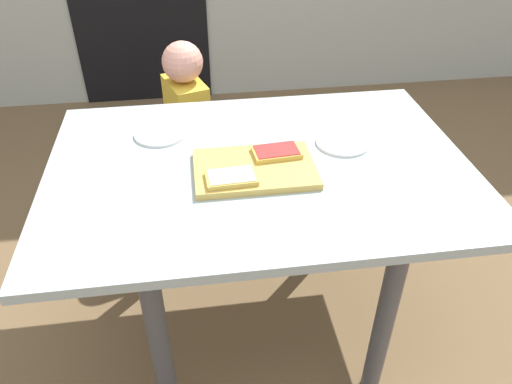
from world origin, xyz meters
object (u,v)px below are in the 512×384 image
Objects in this scene: pizza_slice_near_left at (231,177)px; child_left at (188,127)px; cutting_board at (255,169)px; plate_white_left at (161,134)px; dining_table at (259,189)px; plate_white_right at (343,142)px; pizza_slice_far_right at (277,152)px.

pizza_slice_near_left is 0.86m from child_left.
cutting_board is 0.40m from plate_white_left.
pizza_slice_near_left is at bearing -57.82° from plate_white_left.
cutting_board is at bearing -114.47° from dining_table.
plate_white_right is at bearing 15.05° from dining_table.
plate_white_right is (0.24, 0.07, -0.03)m from pizza_slice_far_right.
cutting_board is at bearing -74.82° from child_left.
pizza_slice_near_left is at bearing -142.06° from pizza_slice_far_right.
pizza_slice_far_right is (0.16, 0.12, 0.00)m from pizza_slice_near_left.
cutting_board is at bearing -43.16° from plate_white_left.
pizza_slice_far_right is 0.17× the size of child_left.
plate_white_right is at bearing -13.62° from plate_white_left.
dining_table is 0.12m from cutting_board.
cutting_board is 0.34m from plate_white_right.
dining_table is 0.40m from plate_white_left.
cutting_board is at bearing -158.33° from plate_white_right.
cutting_board is 2.05× the size of plate_white_left.
plate_white_left is at bearing 144.01° from dining_table.
child_left is (-0.22, 0.69, -0.12)m from dining_table.
dining_table is at bearing 65.53° from cutting_board.
pizza_slice_near_left is at bearing -154.17° from plate_white_right.
pizza_slice_near_left is (-0.08, -0.07, 0.02)m from cutting_board.
cutting_board is 0.41× the size of child_left.
pizza_slice_far_right reaches higher than cutting_board.
child_left reaches higher than pizza_slice_near_left.
plate_white_left is (-0.37, 0.22, -0.03)m from pizza_slice_far_right.
plate_white_left is at bearing 166.38° from plate_white_right.
plate_white_right is (0.40, 0.19, -0.03)m from pizza_slice_near_left.
dining_table is 1.46× the size of child_left.
pizza_slice_near_left is 0.85× the size of plate_white_right.
cutting_board is 2.05× the size of plate_white_right.
pizza_slice_near_left is at bearing -140.11° from cutting_board.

